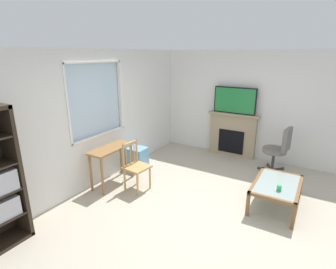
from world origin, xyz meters
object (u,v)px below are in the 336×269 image
(desk_under_window, at_px, (111,155))
(fireplace, at_px, (232,134))
(wooden_chair, at_px, (136,166))
(sippy_cup, at_px, (279,188))
(office_chair, at_px, (279,148))
(tv, at_px, (235,100))
(coffee_table, at_px, (277,186))
(plastic_drawer_unit, at_px, (137,158))

(desk_under_window, xyz_separation_m, fireplace, (2.65, -1.51, -0.07))
(wooden_chair, distance_m, sippy_cup, 2.45)
(wooden_chair, relative_size, fireplace, 0.74)
(fireplace, height_order, office_chair, fireplace)
(wooden_chair, bearing_deg, sippy_cup, -78.54)
(wooden_chair, relative_size, office_chair, 0.90)
(wooden_chair, distance_m, office_chair, 3.01)
(desk_under_window, relative_size, office_chair, 0.93)
(fireplace, distance_m, tv, 0.84)
(desk_under_window, height_order, tv, tv)
(coffee_table, bearing_deg, plastic_drawer_unit, 88.93)
(plastic_drawer_unit, bearing_deg, sippy_cup, -95.62)
(coffee_table, bearing_deg, desk_under_window, 105.51)
(wooden_chair, xyz_separation_m, sippy_cup, (0.49, -2.40, -0.00))
(office_chair, xyz_separation_m, sippy_cup, (-1.63, -0.27, -0.09))
(plastic_drawer_unit, relative_size, fireplace, 0.39)
(office_chair, distance_m, coffee_table, 1.42)
(desk_under_window, distance_m, plastic_drawer_unit, 0.93)
(tv, bearing_deg, coffee_table, -143.84)
(desk_under_window, xyz_separation_m, sippy_cup, (0.55, -2.91, -0.14))
(wooden_chair, xyz_separation_m, plastic_drawer_unit, (0.78, 0.56, -0.23))
(fireplace, relative_size, sippy_cup, 13.47)
(desk_under_window, bearing_deg, plastic_drawer_unit, 3.38)
(office_chair, bearing_deg, sippy_cup, -170.76)
(office_chair, bearing_deg, fireplace, 67.73)
(fireplace, distance_m, sippy_cup, 2.53)
(office_chair, bearing_deg, desk_under_window, 129.51)
(wooden_chair, relative_size, plastic_drawer_unit, 1.93)
(plastic_drawer_unit, bearing_deg, desk_under_window, -176.62)
(fireplace, bearing_deg, plastic_drawer_unit, 139.18)
(coffee_table, bearing_deg, tv, 36.16)
(desk_under_window, height_order, wooden_chair, wooden_chair)
(wooden_chair, bearing_deg, coffee_table, -72.82)
(plastic_drawer_unit, distance_m, office_chair, 3.03)
(office_chair, bearing_deg, tv, 68.52)
(office_chair, bearing_deg, wooden_chair, 134.75)
(office_chair, bearing_deg, plastic_drawer_unit, 116.37)
(fireplace, relative_size, coffee_table, 1.14)
(desk_under_window, distance_m, office_chair, 3.43)
(desk_under_window, bearing_deg, tv, -29.81)
(wooden_chair, height_order, tv, tv)
(plastic_drawer_unit, height_order, coffee_table, plastic_drawer_unit)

